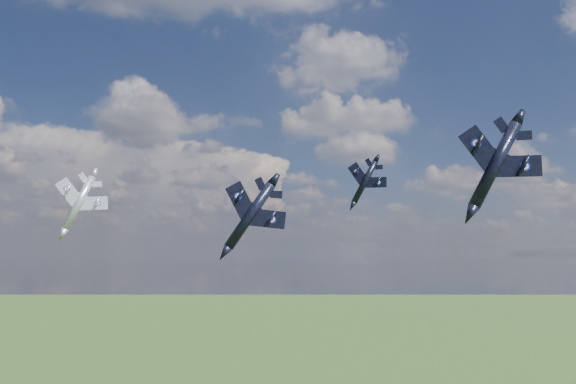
{
  "coord_description": "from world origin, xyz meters",
  "views": [
    {
      "loc": [
        3.1,
        -71.82,
        72.34
      ],
      "look_at": [
        6.96,
        18.7,
        82.35
      ],
      "focal_mm": 35.0,
      "sensor_mm": 36.0,
      "label": 1
    }
  ],
  "objects_px": {
    "jet_right_navy": "(495,165)",
    "jet_high_navy": "(365,182)",
    "jet_left_silver": "(79,203)",
    "jet_lead_navy": "(250,215)"
  },
  "relations": [
    {
      "from": "jet_right_navy",
      "to": "jet_high_navy",
      "type": "bearing_deg",
      "value": 110.74
    },
    {
      "from": "jet_right_navy",
      "to": "jet_high_navy",
      "type": "distance_m",
      "value": 44.92
    },
    {
      "from": "jet_lead_navy",
      "to": "jet_left_silver",
      "type": "height_order",
      "value": "jet_left_silver"
    },
    {
      "from": "jet_high_navy",
      "to": "jet_left_silver",
      "type": "height_order",
      "value": "jet_high_navy"
    },
    {
      "from": "jet_right_navy",
      "to": "jet_left_silver",
      "type": "xyz_separation_m",
      "value": [
        -59.57,
        27.9,
        -2.36
      ]
    },
    {
      "from": "jet_right_navy",
      "to": "jet_lead_navy",
      "type": "bearing_deg",
      "value": 155.43
    },
    {
      "from": "jet_high_navy",
      "to": "jet_right_navy",
      "type": "bearing_deg",
      "value": -61.23
    },
    {
      "from": "jet_high_navy",
      "to": "jet_left_silver",
      "type": "distance_m",
      "value": 54.14
    },
    {
      "from": "jet_right_navy",
      "to": "jet_left_silver",
      "type": "height_order",
      "value": "jet_right_navy"
    },
    {
      "from": "jet_lead_navy",
      "to": "jet_high_navy",
      "type": "bearing_deg",
      "value": 53.23
    }
  ]
}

